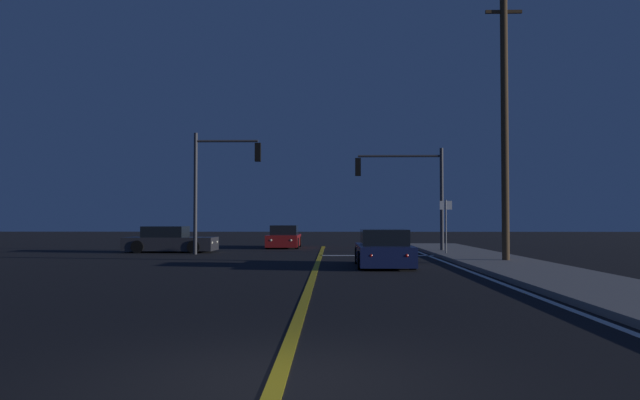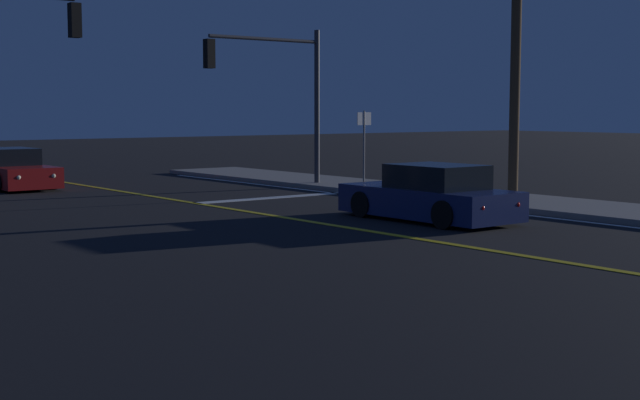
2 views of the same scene
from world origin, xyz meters
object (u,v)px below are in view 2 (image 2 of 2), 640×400
at_px(car_side_waiting_red, 11,171).
at_px(street_sign_corner, 364,138).
at_px(car_parked_curb_navy, 430,196).
at_px(traffic_signal_near_right, 277,81).
at_px(traffic_signal_far_left, 3,59).

height_order(car_side_waiting_red, street_sign_corner, street_sign_corner).
relative_size(car_parked_curb_navy, street_sign_corner, 1.75).
distance_m(car_parked_curb_navy, traffic_signal_near_right, 9.80).
relative_size(car_side_waiting_red, street_sign_corner, 1.79).
xyz_separation_m(car_side_waiting_red, street_sign_corner, (8.13, -8.78, 1.15)).
bearing_deg(traffic_signal_far_left, traffic_signal_near_right, 8.48).
height_order(traffic_signal_far_left, street_sign_corner, traffic_signal_far_left).
height_order(car_side_waiting_red, traffic_signal_near_right, traffic_signal_near_right).
bearing_deg(car_parked_curb_navy, car_side_waiting_red, 107.75).
height_order(car_parked_curb_navy, street_sign_corner, street_sign_corner).
relative_size(car_side_waiting_red, car_parked_curb_navy, 1.02).
height_order(car_parked_curb_navy, traffic_signal_far_left, traffic_signal_far_left).
bearing_deg(car_side_waiting_red, car_parked_curb_navy, 107.44).
distance_m(car_parked_curb_navy, street_sign_corner, 7.25).
bearing_deg(traffic_signal_near_right, traffic_signal_far_left, 8.48).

